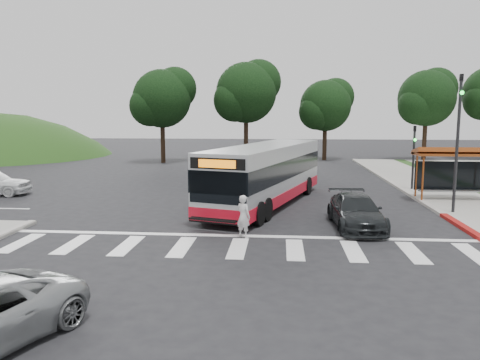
# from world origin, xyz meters

# --- Properties ---
(ground) EXTENTS (140.00, 140.00, 0.00)m
(ground) POSITION_xyz_m (0.00, 0.00, 0.00)
(ground) COLOR black
(ground) RESTS_ON ground
(sidewalk_east) EXTENTS (4.00, 40.00, 0.12)m
(sidewalk_east) POSITION_xyz_m (11.00, 8.00, 0.06)
(sidewalk_east) COLOR gray
(sidewalk_east) RESTS_ON ground
(curb_east) EXTENTS (0.30, 40.00, 0.15)m
(curb_east) POSITION_xyz_m (9.00, 8.00, 0.07)
(curb_east) COLOR #9E9991
(curb_east) RESTS_ON ground
(curb_east_red) EXTENTS (0.32, 6.00, 0.15)m
(curb_east_red) POSITION_xyz_m (9.00, -2.00, 0.08)
(curb_east_red) COLOR maroon
(curb_east_red) RESTS_ON ground
(crosswalk_ladder) EXTENTS (18.00, 2.60, 0.01)m
(crosswalk_ladder) POSITION_xyz_m (0.00, -5.00, 0.01)
(crosswalk_ladder) COLOR silver
(crosswalk_ladder) RESTS_ON ground
(bus_shelter) EXTENTS (4.20, 1.60, 2.86)m
(bus_shelter) POSITION_xyz_m (10.80, 5.10, 2.35)
(bus_shelter) COLOR #934218
(bus_shelter) RESTS_ON sidewalk_east
(traffic_signal_ne_tall) EXTENTS (0.18, 0.37, 6.50)m
(traffic_signal_ne_tall) POSITION_xyz_m (9.60, 1.49, 3.88)
(traffic_signal_ne_tall) COLOR black
(traffic_signal_ne_tall) RESTS_ON ground
(traffic_signal_ne_short) EXTENTS (0.18, 0.37, 4.00)m
(traffic_signal_ne_short) POSITION_xyz_m (9.60, 8.49, 2.48)
(traffic_signal_ne_short) COLOR black
(traffic_signal_ne_short) RESTS_ON ground
(tree_ne_a) EXTENTS (6.16, 5.74, 9.30)m
(tree_ne_a) POSITION_xyz_m (16.08, 28.06, 6.39)
(tree_ne_a) COLOR black
(tree_ne_a) RESTS_ON parking_lot
(tree_north_a) EXTENTS (6.60, 6.15, 10.17)m
(tree_north_a) POSITION_xyz_m (-1.92, 26.07, 6.92)
(tree_north_a) COLOR black
(tree_north_a) RESTS_ON ground
(tree_north_b) EXTENTS (5.72, 5.33, 8.43)m
(tree_north_b) POSITION_xyz_m (6.07, 28.06, 5.66)
(tree_north_b) COLOR black
(tree_north_b) RESTS_ON ground
(tree_north_c) EXTENTS (6.16, 5.74, 9.30)m
(tree_north_c) POSITION_xyz_m (-9.92, 24.06, 6.29)
(tree_north_c) COLOR black
(tree_north_c) RESTS_ON ground
(transit_bus) EXTENTS (6.06, 12.29, 3.11)m
(transit_bus) POSITION_xyz_m (0.74, 3.18, 1.56)
(transit_bus) COLOR #B3B5B8
(transit_bus) RESTS_ON ground
(pedestrian) EXTENTS (0.72, 0.66, 1.66)m
(pedestrian) POSITION_xyz_m (0.08, -3.54, 0.83)
(pedestrian) COLOR silver
(pedestrian) RESTS_ON ground
(dark_sedan) EXTENTS (2.13, 4.74, 1.35)m
(dark_sedan) POSITION_xyz_m (4.61, -1.51, 0.67)
(dark_sedan) COLOR black
(dark_sedan) RESTS_ON ground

